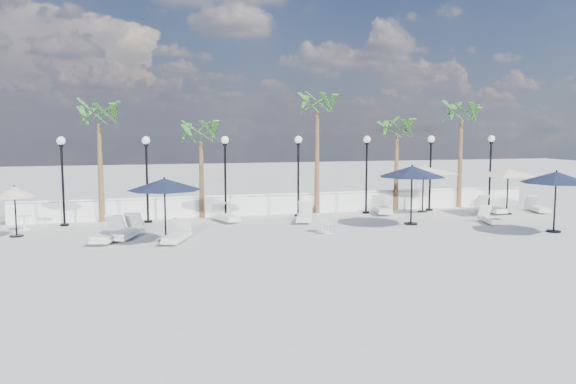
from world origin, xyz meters
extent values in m
plane|color=#A8A8A3|center=(0.00, 0.00, 0.00)|extent=(100.00, 100.00, 0.00)
cube|color=white|center=(0.00, 7.50, 0.45)|extent=(26.00, 0.30, 0.90)
cube|color=white|center=(0.00, 7.50, 0.97)|extent=(26.00, 0.12, 0.08)
cylinder|color=black|center=(-10.50, 6.50, 0.05)|extent=(0.36, 0.36, 0.10)
cylinder|color=black|center=(-10.50, 6.50, 1.75)|extent=(0.10, 0.10, 3.50)
cylinder|color=black|center=(-10.50, 6.50, 3.45)|extent=(0.18, 0.18, 0.10)
sphere|color=white|center=(-10.50, 6.50, 3.66)|extent=(0.36, 0.36, 0.36)
cylinder|color=black|center=(-7.00, 6.50, 0.05)|extent=(0.36, 0.36, 0.10)
cylinder|color=black|center=(-7.00, 6.50, 1.75)|extent=(0.10, 0.10, 3.50)
cylinder|color=black|center=(-7.00, 6.50, 3.45)|extent=(0.18, 0.18, 0.10)
sphere|color=white|center=(-7.00, 6.50, 3.66)|extent=(0.36, 0.36, 0.36)
cylinder|color=black|center=(-3.50, 6.50, 0.05)|extent=(0.36, 0.36, 0.10)
cylinder|color=black|center=(-3.50, 6.50, 1.75)|extent=(0.10, 0.10, 3.50)
cylinder|color=black|center=(-3.50, 6.50, 3.45)|extent=(0.18, 0.18, 0.10)
sphere|color=white|center=(-3.50, 6.50, 3.66)|extent=(0.36, 0.36, 0.36)
cylinder|color=black|center=(0.00, 6.50, 0.05)|extent=(0.36, 0.36, 0.10)
cylinder|color=black|center=(0.00, 6.50, 1.75)|extent=(0.10, 0.10, 3.50)
cylinder|color=black|center=(0.00, 6.50, 3.45)|extent=(0.18, 0.18, 0.10)
sphere|color=white|center=(0.00, 6.50, 3.66)|extent=(0.36, 0.36, 0.36)
cylinder|color=black|center=(3.50, 6.50, 0.05)|extent=(0.36, 0.36, 0.10)
cylinder|color=black|center=(3.50, 6.50, 1.75)|extent=(0.10, 0.10, 3.50)
cylinder|color=black|center=(3.50, 6.50, 3.45)|extent=(0.18, 0.18, 0.10)
sphere|color=white|center=(3.50, 6.50, 3.66)|extent=(0.36, 0.36, 0.36)
cylinder|color=black|center=(7.00, 6.50, 0.05)|extent=(0.36, 0.36, 0.10)
cylinder|color=black|center=(7.00, 6.50, 1.75)|extent=(0.10, 0.10, 3.50)
cylinder|color=black|center=(7.00, 6.50, 3.45)|extent=(0.18, 0.18, 0.10)
sphere|color=white|center=(7.00, 6.50, 3.66)|extent=(0.36, 0.36, 0.36)
cylinder|color=black|center=(10.50, 6.50, 0.05)|extent=(0.36, 0.36, 0.10)
cylinder|color=black|center=(10.50, 6.50, 1.75)|extent=(0.10, 0.10, 3.50)
cylinder|color=black|center=(10.50, 6.50, 3.45)|extent=(0.18, 0.18, 0.10)
sphere|color=white|center=(10.50, 6.50, 3.66)|extent=(0.36, 0.36, 0.36)
cone|color=brown|center=(-9.00, 7.30, 2.20)|extent=(0.28, 0.28, 4.40)
cone|color=brown|center=(-4.50, 7.30, 1.80)|extent=(0.28, 0.28, 3.60)
cone|color=brown|center=(1.20, 7.30, 2.50)|extent=(0.28, 0.28, 5.00)
cone|color=brown|center=(5.50, 7.30, 1.90)|extent=(0.28, 0.28, 3.80)
cone|color=brown|center=(9.20, 7.30, 2.30)|extent=(0.28, 0.28, 4.60)
cube|color=beige|center=(-7.90, 2.81, 0.17)|extent=(1.39, 2.19, 0.11)
cube|color=beige|center=(-8.00, 2.54, 0.29)|extent=(1.11, 1.55, 0.11)
cube|color=beige|center=(-7.59, 3.59, 0.58)|extent=(0.79, 0.69, 0.65)
cube|color=beige|center=(-8.53, 2.40, 0.17)|extent=(1.26, 2.18, 0.11)
cube|color=beige|center=(-8.61, 2.14, 0.29)|extent=(1.02, 1.52, 0.11)
cube|color=beige|center=(-8.29, 3.21, 0.58)|extent=(0.76, 0.65, 0.65)
cube|color=beige|center=(-6.08, 1.64, 0.15)|extent=(1.27, 1.98, 0.10)
cube|color=beige|center=(-6.17, 1.41, 0.26)|extent=(1.01, 1.40, 0.10)
cube|color=beige|center=(-5.80, 2.35, 0.53)|extent=(0.71, 0.63, 0.59)
cube|color=beige|center=(-3.60, 5.83, 0.15)|extent=(1.15, 1.97, 0.10)
cube|color=beige|center=(-3.53, 5.59, 0.26)|extent=(0.93, 1.38, 0.10)
cube|color=beige|center=(-3.83, 6.55, 0.52)|extent=(0.69, 0.60, 0.58)
cube|color=beige|center=(-0.18, 4.85, 0.16)|extent=(1.28, 2.08, 0.11)
cube|color=beige|center=(-0.27, 4.60, 0.28)|extent=(1.03, 1.46, 0.11)
cube|color=beige|center=(0.09, 5.60, 0.55)|extent=(0.74, 0.65, 0.62)
cube|color=beige|center=(4.21, 6.20, 0.17)|extent=(1.13, 2.18, 0.11)
cube|color=beige|center=(4.15, 5.93, 0.29)|extent=(0.94, 1.51, 0.11)
cube|color=beige|center=(4.40, 7.02, 0.58)|extent=(0.74, 0.62, 0.65)
cube|color=beige|center=(9.55, 4.99, 0.16)|extent=(0.68, 1.93, 0.10)
cube|color=beige|center=(9.55, 4.73, 0.27)|extent=(0.63, 1.31, 0.10)
cube|color=beige|center=(9.57, 5.77, 0.54)|extent=(0.61, 0.47, 0.60)
cube|color=beige|center=(7.60, 2.22, 0.14)|extent=(0.96, 1.79, 0.09)
cube|color=beige|center=(7.55, 1.99, 0.24)|extent=(0.79, 1.25, 0.09)
cube|color=beige|center=(7.76, 2.89, 0.48)|extent=(0.61, 0.52, 0.53)
cube|color=beige|center=(12.00, 4.63, 0.15)|extent=(1.05, 1.89, 0.10)
cube|color=beige|center=(11.94, 4.40, 0.25)|extent=(0.86, 1.32, 0.10)
cube|color=beige|center=(12.19, 5.34, 0.50)|extent=(0.65, 0.56, 0.56)
cylinder|color=beige|center=(-12.00, 5.98, 0.02)|extent=(0.46, 0.46, 0.03)
cylinder|color=beige|center=(-12.00, 5.98, 0.27)|extent=(0.07, 0.07, 0.55)
cylinder|color=beige|center=(-12.00, 5.98, 0.56)|extent=(0.59, 0.59, 0.03)
cylinder|color=beige|center=(-0.12, 1.80, 0.01)|extent=(0.34, 0.34, 0.03)
cylinder|color=beige|center=(-0.12, 1.80, 0.20)|extent=(0.05, 0.05, 0.41)
cylinder|color=beige|center=(-0.12, 1.80, 0.42)|extent=(0.44, 0.44, 0.03)
cylinder|color=beige|center=(-0.22, 2.26, 0.01)|extent=(0.39, 0.39, 0.03)
cylinder|color=beige|center=(-0.22, 2.26, 0.23)|extent=(0.06, 0.06, 0.47)
cylinder|color=beige|center=(-0.22, 2.26, 0.48)|extent=(0.51, 0.51, 0.03)
cylinder|color=black|center=(-6.46, 1.89, 0.03)|extent=(0.53, 0.53, 0.06)
cylinder|color=black|center=(-6.46, 1.89, 1.15)|extent=(0.07, 0.07, 2.30)
cone|color=black|center=(-6.46, 1.89, 2.13)|extent=(2.73, 2.73, 0.42)
sphere|color=black|center=(-6.46, 1.89, 2.37)|extent=(0.08, 0.08, 0.08)
cylinder|color=black|center=(4.11, 2.94, 0.03)|extent=(0.59, 0.59, 0.06)
cylinder|color=black|center=(4.11, 2.94, 1.26)|extent=(0.07, 0.07, 2.52)
cone|color=black|center=(4.11, 2.94, 2.33)|extent=(2.93, 2.93, 0.47)
sphere|color=black|center=(4.11, 2.94, 2.59)|extent=(0.08, 0.08, 0.08)
cylinder|color=black|center=(8.81, -0.27, 0.03)|extent=(0.56, 0.56, 0.06)
cylinder|color=black|center=(8.81, -0.27, 1.20)|extent=(0.07, 0.07, 2.41)
cone|color=black|center=(8.81, -0.27, 2.23)|extent=(2.81, 2.81, 0.45)
sphere|color=black|center=(8.81, -0.27, 2.48)|extent=(0.08, 0.08, 0.08)
cylinder|color=black|center=(6.45, 6.20, 0.03)|extent=(0.52, 0.52, 0.06)
cylinder|color=black|center=(6.45, 6.20, 1.14)|extent=(0.07, 0.07, 2.29)
pyramid|color=beige|center=(6.45, 6.20, 2.31)|extent=(5.06, 5.06, 0.35)
cylinder|color=black|center=(10.10, 4.47, 0.03)|extent=(0.51, 0.51, 0.06)
cylinder|color=black|center=(10.10, 4.47, 1.10)|extent=(0.07, 0.07, 2.20)
pyramid|color=beige|center=(10.10, 4.47, 2.22)|extent=(4.78, 4.78, 0.34)
cylinder|color=black|center=(-12.00, 4.36, 0.03)|extent=(0.51, 0.51, 0.05)
cylinder|color=black|center=(-12.00, 4.36, 0.95)|extent=(0.06, 0.06, 1.91)
cone|color=beige|center=(-12.00, 4.36, 1.74)|extent=(1.63, 1.63, 0.41)
sphere|color=black|center=(-12.00, 4.36, 1.97)|extent=(0.07, 0.07, 0.07)
camera|label=1|loc=(-7.43, -19.08, 4.12)|focal=35.00mm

